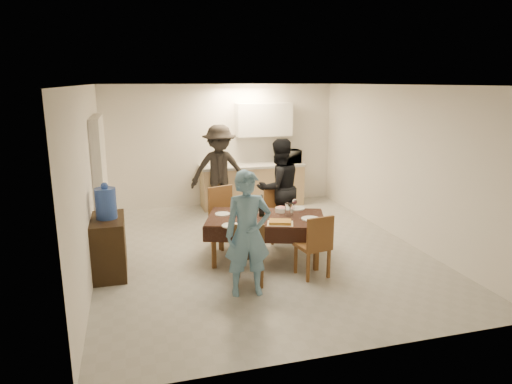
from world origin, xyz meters
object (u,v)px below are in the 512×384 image
(savoury_tart, at_px, (280,222))
(water_jug, at_px, (106,203))
(console, at_px, (109,246))
(person_far, at_px, (279,188))
(dining_table, at_px, (266,219))
(person_kitchen, at_px, (220,170))
(water_pitcher, at_px, (289,210))
(microwave, at_px, (288,156))
(person_near, at_px, (248,234))
(wine_bottle, at_px, (262,205))

(savoury_tart, bearing_deg, water_jug, 169.11)
(console, distance_m, person_far, 3.01)
(dining_table, height_order, savoury_tart, savoury_tart)
(dining_table, bearing_deg, person_kitchen, 112.84)
(water_pitcher, distance_m, person_far, 1.12)
(person_far, bearing_deg, console, 6.27)
(dining_table, relative_size, microwave, 3.83)
(dining_table, distance_m, person_kitchen, 2.64)
(dining_table, distance_m, microwave, 3.41)
(microwave, xyz_separation_m, person_near, (-1.98, -4.12, -0.25))
(water_pitcher, distance_m, savoury_tart, 0.42)
(savoury_tart, bearing_deg, person_near, -134.13)
(water_jug, relative_size, person_near, 0.26)
(person_far, relative_size, person_kitchen, 0.94)
(person_far, bearing_deg, microwave, -126.41)
(savoury_tart, relative_size, person_kitchen, 0.20)
(water_jug, xyz_separation_m, person_far, (2.82, 0.97, -0.17))
(water_pitcher, distance_m, microwave, 3.32)
(console, height_order, person_kitchen, person_kitchen)
(dining_table, bearing_deg, water_jug, -163.15)
(person_far, bearing_deg, savoury_tart, 59.72)
(person_kitchen, bearing_deg, microwave, 15.52)
(wine_bottle, distance_m, savoury_tart, 0.48)
(wine_bottle, distance_m, person_far, 1.17)
(water_pitcher, bearing_deg, console, 177.25)
(microwave, xyz_separation_m, person_far, (-0.88, -2.02, -0.20))
(console, height_order, microwave, microwave)
(wine_bottle, distance_m, water_pitcher, 0.42)
(water_jug, bearing_deg, wine_bottle, -0.66)
(water_jug, distance_m, person_far, 2.99)
(wine_bottle, height_order, water_pitcher, wine_bottle)
(console, relative_size, person_kitchen, 0.48)
(savoury_tart, distance_m, person_near, 0.94)
(dining_table, relative_size, savoury_tart, 5.34)
(person_kitchen, bearing_deg, savoury_tart, -84.54)
(water_jug, bearing_deg, person_far, 19.08)
(dining_table, distance_m, console, 2.28)
(wine_bottle, bearing_deg, savoury_tart, -70.77)
(water_jug, relative_size, savoury_tart, 1.16)
(console, xyz_separation_m, water_jug, (0.00, 0.00, 0.62))
(water_pitcher, bearing_deg, microwave, 70.86)
(water_pitcher, xyz_separation_m, savoury_tart, (-0.25, -0.33, -0.07))
(dining_table, relative_size, person_far, 1.15)
(microwave, bearing_deg, savoury_tart, 68.88)
(savoury_tart, relative_size, person_near, 0.23)
(person_near, bearing_deg, wine_bottle, 70.09)
(water_jug, bearing_deg, dining_table, -1.91)
(microwave, bearing_deg, person_near, 64.31)
(water_jug, relative_size, person_far, 0.25)
(console, bearing_deg, dining_table, -1.91)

